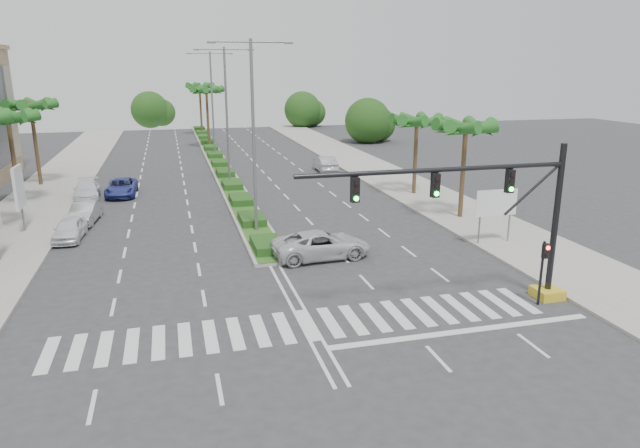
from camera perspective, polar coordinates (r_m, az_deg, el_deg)
The scene contains 24 objects.
ground at distance 24.14m, azimuth -1.26°, elevation -10.07°, with size 160.00×160.00×0.00m, color #333335.
footpath_right at distance 47.04m, azimuth 11.11°, elevation 2.52°, with size 6.00×120.00×0.15m, color gray.
footpath_left at distance 43.65m, azimuth -27.76°, elevation -0.02°, with size 6.00×120.00×0.15m, color gray.
median at distance 67.17m, azimuth -10.38°, elevation 6.43°, with size 2.20×75.00×0.20m, color gray.
median_grass at distance 67.15m, azimuth -10.39°, elevation 6.53°, with size 1.80×75.00×0.04m, color #26501B.
signal_gantry at distance 26.50m, azimuth 18.57°, elevation -0.55°, with size 12.60×1.20×7.20m.
pedestrian_signal at distance 27.12m, azimuth 21.45°, elevation -3.60°, with size 0.28×0.36×3.00m.
direction_sign at distance 35.48m, azimuth 17.20°, elevation 1.83°, with size 2.70×0.11×3.40m.
billboard_far at distance 40.98m, azimuth -27.90°, elevation 3.21°, with size 0.18×2.10×4.35m.
palm_left_far at distance 48.70m, azimuth -28.73°, elevation 9.02°, with size 4.57×4.68×7.35m.
palm_left_end at distance 56.46m, azimuth -26.94°, elevation 10.28°, with size 4.57×4.68×7.75m.
palm_right_near at distance 40.47m, azimuth 14.37°, elevation 9.06°, with size 4.57×4.68×7.05m.
palm_right_far at distance 47.61m, azimuth 9.66°, elevation 9.87°, with size 4.57×4.68×6.75m.
palm_median_a at distance 76.41m, azimuth -11.29°, elevation 12.79°, with size 4.57×4.68×8.05m.
palm_median_b at distance 91.37m, azimuth -11.95°, elevation 13.16°, with size 4.57×4.68×8.05m.
streetlight_near at distance 35.72m, azimuth -6.69°, elevation 9.61°, with size 5.10×0.25×12.00m.
streetlight_mid at distance 51.55m, azimuth -9.33°, elevation 11.30°, with size 5.10×0.25×12.00m.
streetlight_far at distance 67.46m, azimuth -10.74°, elevation 12.19°, with size 5.10×0.25×12.00m.
car_parked_a at distance 38.50m, azimuth -23.77°, elevation -0.49°, with size 1.60×3.97×1.35m, color white.
car_parked_b at distance 42.36m, azimuth -22.46°, elevation 1.09°, with size 1.53×4.40×1.45m, color #ABAAAF.
car_parked_c at distance 50.19m, azimuth -19.25°, elevation 3.48°, with size 2.33×5.05×1.40m, color navy.
car_parked_d at distance 50.12m, azimuth -22.28°, elevation 3.16°, with size 1.95×4.79×1.39m, color white.
car_crossing at distance 31.94m, azimuth 0.13°, elevation -2.08°, with size 2.55×5.53×1.54m, color silver.
car_right at distance 58.60m, azimuth 0.51°, elevation 6.06°, with size 1.67×4.78×1.57m, color silver.
Camera 1 is at (-5.06, -21.17, 10.43)m, focal length 32.00 mm.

